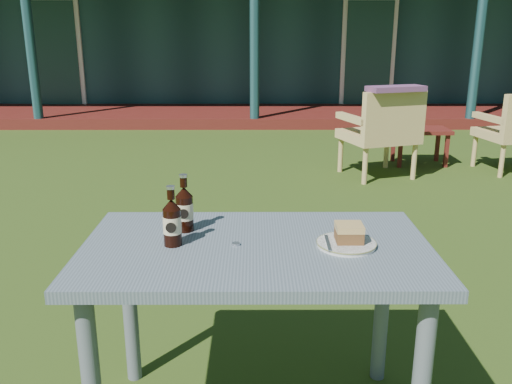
{
  "coord_description": "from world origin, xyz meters",
  "views": [
    {
      "loc": [
        -0.01,
        -3.33,
        1.43
      ],
      "look_at": [
        0.0,
        -1.3,
        0.82
      ],
      "focal_mm": 38.0,
      "sensor_mm": 36.0,
      "label": 1
    }
  ],
  "objects_px": {
    "cola_bottle_far": "(172,222)",
    "side_table": "(421,134)",
    "plate": "(346,244)",
    "cake_slice": "(349,233)",
    "cola_bottle_near": "(185,209)",
    "cafe_table": "(256,272)",
    "armchair_left": "(383,129)"
  },
  "relations": [
    {
      "from": "cola_bottle_far",
      "to": "side_table",
      "type": "relative_size",
      "value": 0.35
    },
    {
      "from": "plate",
      "to": "cake_slice",
      "type": "height_order",
      "value": "cake_slice"
    },
    {
      "from": "cola_bottle_near",
      "to": "side_table",
      "type": "height_order",
      "value": "cola_bottle_near"
    },
    {
      "from": "cafe_table",
      "to": "side_table",
      "type": "relative_size",
      "value": 2.0
    },
    {
      "from": "plate",
      "to": "armchair_left",
      "type": "height_order",
      "value": "armchair_left"
    },
    {
      "from": "plate",
      "to": "armchair_left",
      "type": "distance_m",
      "value": 3.71
    },
    {
      "from": "plate",
      "to": "cake_slice",
      "type": "xyz_separation_m",
      "value": [
        0.01,
        0.01,
        0.04
      ]
    },
    {
      "from": "cake_slice",
      "to": "side_table",
      "type": "distance_m",
      "value": 4.42
    },
    {
      "from": "side_table",
      "to": "armchair_left",
      "type": "bearing_deg",
      "value": -134.14
    },
    {
      "from": "armchair_left",
      "to": "plate",
      "type": "bearing_deg",
      "value": -105.01
    },
    {
      "from": "armchair_left",
      "to": "side_table",
      "type": "distance_m",
      "value": 0.81
    },
    {
      "from": "cake_slice",
      "to": "cola_bottle_far",
      "type": "distance_m",
      "value": 0.6
    },
    {
      "from": "cafe_table",
      "to": "cola_bottle_far",
      "type": "xyz_separation_m",
      "value": [
        -0.29,
        -0.0,
        0.19
      ]
    },
    {
      "from": "cola_bottle_near",
      "to": "armchair_left",
      "type": "bearing_deg",
      "value": 65.96
    },
    {
      "from": "cake_slice",
      "to": "armchair_left",
      "type": "relative_size",
      "value": 0.1
    },
    {
      "from": "plate",
      "to": "cola_bottle_near",
      "type": "bearing_deg",
      "value": 165.13
    },
    {
      "from": "cafe_table",
      "to": "side_table",
      "type": "bearing_deg",
      "value": 66.24
    },
    {
      "from": "cola_bottle_near",
      "to": "side_table",
      "type": "distance_m",
      "value": 4.53
    },
    {
      "from": "plate",
      "to": "cafe_table",
      "type": "bearing_deg",
      "value": 177.81
    },
    {
      "from": "cola_bottle_far",
      "to": "side_table",
      "type": "distance_m",
      "value": 4.66
    },
    {
      "from": "cafe_table",
      "to": "cola_bottle_far",
      "type": "height_order",
      "value": "cola_bottle_far"
    },
    {
      "from": "cake_slice",
      "to": "cola_bottle_far",
      "type": "xyz_separation_m",
      "value": [
        -0.6,
        0.0,
        0.04
      ]
    },
    {
      "from": "plate",
      "to": "side_table",
      "type": "xyz_separation_m",
      "value": [
        1.51,
        4.15,
        -0.39
      ]
    },
    {
      "from": "cola_bottle_near",
      "to": "side_table",
      "type": "bearing_deg",
      "value": 62.48
    },
    {
      "from": "plate",
      "to": "armchair_left",
      "type": "bearing_deg",
      "value": 74.99
    },
    {
      "from": "side_table",
      "to": "cola_bottle_near",
      "type": "bearing_deg",
      "value": -117.52
    },
    {
      "from": "armchair_left",
      "to": "cake_slice",
      "type": "bearing_deg",
      "value": -104.91
    },
    {
      "from": "cafe_table",
      "to": "cola_bottle_near",
      "type": "xyz_separation_m",
      "value": [
        -0.26,
        0.14,
        0.19
      ]
    },
    {
      "from": "plate",
      "to": "cake_slice",
      "type": "bearing_deg",
      "value": 46.3
    },
    {
      "from": "armchair_left",
      "to": "cola_bottle_far",
      "type": "bearing_deg",
      "value": -113.54
    },
    {
      "from": "cola_bottle_near",
      "to": "cafe_table",
      "type": "bearing_deg",
      "value": -28.08
    },
    {
      "from": "armchair_left",
      "to": "side_table",
      "type": "height_order",
      "value": "armchair_left"
    }
  ]
}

